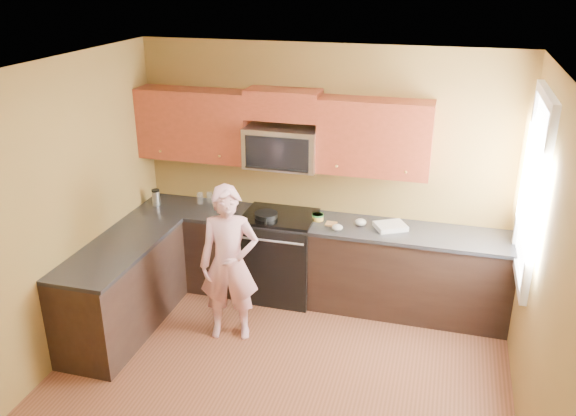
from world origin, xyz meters
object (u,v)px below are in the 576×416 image
(stove, at_px, (280,255))
(butter_tub, at_px, (318,220))
(microwave, at_px, (282,167))
(travel_mug, at_px, (157,205))
(frying_pan, at_px, (266,217))
(woman, at_px, (229,264))

(stove, relative_size, butter_tub, 7.75)
(microwave, xyz_separation_m, travel_mug, (-1.42, -0.15, -0.53))
(frying_pan, xyz_separation_m, butter_tub, (0.52, 0.14, -0.03))
(microwave, xyz_separation_m, frying_pan, (-0.12, -0.22, -0.50))
(frying_pan, bearing_deg, microwave, 46.18)
(microwave, bearing_deg, stove, -90.00)
(stove, distance_m, travel_mug, 1.49)
(woman, bearing_deg, frying_pan, 66.59)
(stove, distance_m, frying_pan, 0.50)
(butter_tub, bearing_deg, stove, -173.99)
(frying_pan, relative_size, travel_mug, 2.28)
(woman, height_order, butter_tub, woman)
(microwave, xyz_separation_m, woman, (-0.24, -1.01, -0.67))
(microwave, distance_m, woman, 1.23)
(woman, xyz_separation_m, butter_tub, (0.65, 0.92, 0.14))
(woman, distance_m, travel_mug, 1.46)
(woman, relative_size, butter_tub, 12.69)
(stove, xyz_separation_m, microwave, (0.00, 0.12, 0.97))
(microwave, bearing_deg, travel_mug, -173.81)
(stove, relative_size, microwave, 1.25)
(frying_pan, height_order, travel_mug, travel_mug)
(stove, xyz_separation_m, travel_mug, (-1.42, -0.03, 0.45))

